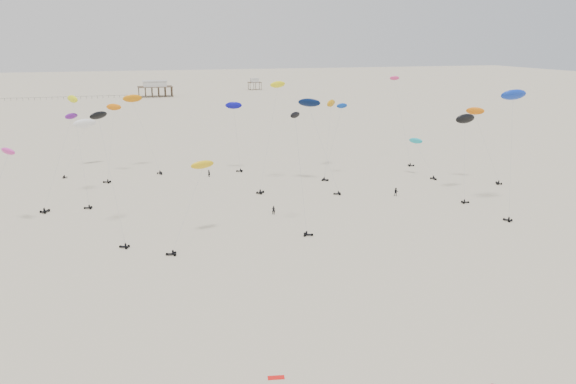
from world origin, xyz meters
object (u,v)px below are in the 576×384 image
object	(u,v)px
pavilion_small	(255,85)
spectator_0	(274,214)
rig_4	(137,110)
rig_9	(104,145)
pavilion_main	(155,90)

from	to	relation	value
pavilion_small	spectator_0	bearing A→B (deg)	-102.08
rig_4	rig_9	distance (m)	53.82
rig_4	rig_9	xyz separation A→B (m)	(-7.02, -53.36, 0.17)
rig_4	spectator_0	size ratio (longest dim) A/B	9.86
rig_4	rig_9	world-z (taller)	rig_9
rig_4	spectator_0	xyz separation A→B (m)	(24.99, -50.71, -16.46)
pavilion_main	spectator_0	bearing A→B (deg)	-87.89
pavilion_small	rig_9	size ratio (longest dim) A/B	0.38
pavilion_small	rig_9	bearing A→B (deg)	-107.94
pavilion_small	pavilion_main	bearing A→B (deg)	-156.80
pavilion_main	rig_4	xyz separation A→B (m)	(-15.66, -202.83, 12.24)
rig_4	rig_9	bearing A→B (deg)	64.29
spectator_0	pavilion_small	bearing A→B (deg)	-82.57
pavilion_main	rig_9	size ratio (longest dim) A/B	0.89
rig_9	spectator_0	world-z (taller)	rig_9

